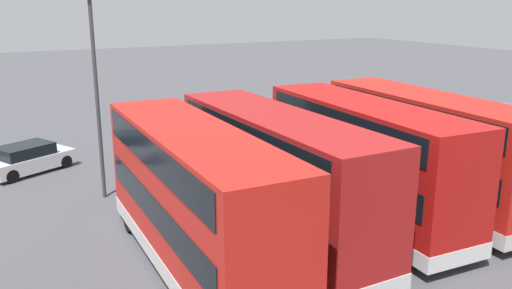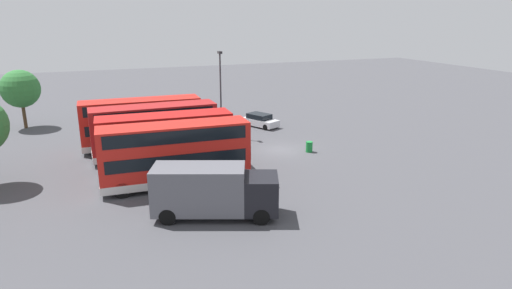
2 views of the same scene
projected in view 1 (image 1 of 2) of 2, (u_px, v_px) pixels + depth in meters
ground_plane at (207, 157)px, 29.09m from camera, size 140.00×140.00×0.00m
bus_double_decker_near_end at (426, 147)px, 21.84m from camera, size 3.11×10.63×4.55m
bus_double_decker_second at (363, 158)px, 20.30m from camera, size 3.09×10.35×4.55m
bus_double_decker_third at (276, 175)px, 18.32m from camera, size 2.64×10.50×4.55m
bus_double_decker_fourth at (194, 197)px, 16.26m from camera, size 2.89×10.73×4.55m
box_truck_blue at (500, 141)px, 25.59m from camera, size 5.07×7.89×3.20m
car_hatchback_silver at (28, 159)px, 26.29m from camera, size 4.47×3.43×1.43m
lamp_post_tall at (96, 83)px, 21.87m from camera, size 0.70×0.30×8.51m
waste_bin_yellow at (216, 136)px, 31.53m from camera, size 0.60×0.60×0.95m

